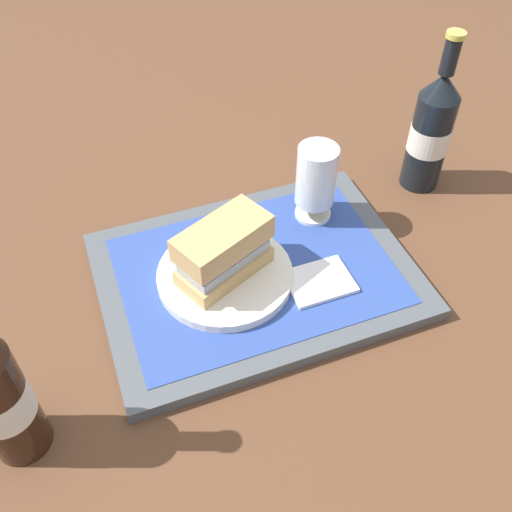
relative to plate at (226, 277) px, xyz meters
The scene contains 8 objects.
ground_plane 0.05m from the plate, ahead, with size 3.00×3.00×0.00m, color brown.
tray 0.05m from the plate, ahead, with size 0.44×0.32×0.02m, color #4C5156.
placemat 0.05m from the plate, ahead, with size 0.38×0.27×0.00m, color #2D4793.
plate is the anchor object (origin of this frame).
sandwich 0.05m from the plate, 24.09° to the left, with size 0.14×0.11×0.08m.
beer_glass 0.20m from the plate, 25.68° to the left, with size 0.06×0.06×0.12m.
napkin_folded 0.13m from the plate, 22.42° to the right, with size 0.09×0.07×0.01m, color white.
beer_bottle 0.41m from the plate, 16.55° to the left, with size 0.07×0.07×0.27m.
Camera 1 is at (-0.19, -0.51, 0.63)m, focal length 40.50 mm.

